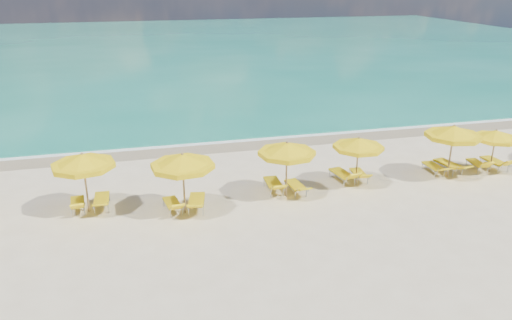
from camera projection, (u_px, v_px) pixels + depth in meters
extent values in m
plane|color=beige|center=(265.00, 199.00, 20.89)|extent=(120.00, 120.00, 0.00)
cube|color=#167E65|center=(168.00, 47.00, 64.49)|extent=(120.00, 80.00, 0.30)
cube|color=tan|center=(230.00, 144.00, 27.61)|extent=(120.00, 2.60, 0.01)
cube|color=white|center=(227.00, 140.00, 28.34)|extent=(120.00, 1.20, 0.03)
cube|color=white|center=(119.00, 109.00, 34.95)|extent=(14.00, 0.36, 0.05)
cube|color=white|center=(281.00, 80.00, 44.54)|extent=(18.00, 0.30, 0.05)
cylinder|color=#A18050|center=(86.00, 184.00, 19.37)|extent=(0.07, 0.07, 2.38)
cone|color=yellow|center=(83.00, 160.00, 19.02)|extent=(2.81, 2.81, 0.48)
cylinder|color=yellow|center=(83.00, 165.00, 19.10)|extent=(2.84, 2.84, 0.19)
sphere|color=#A18050|center=(82.00, 154.00, 18.93)|extent=(0.11, 0.11, 0.11)
cylinder|color=#A18050|center=(184.00, 185.00, 19.26)|extent=(0.08, 0.08, 2.41)
cone|color=yellow|center=(182.00, 160.00, 18.90)|extent=(3.04, 3.04, 0.48)
cylinder|color=yellow|center=(183.00, 166.00, 18.98)|extent=(3.07, 3.07, 0.19)
sphere|color=#A18050|center=(182.00, 154.00, 18.82)|extent=(0.11, 0.11, 0.11)
cylinder|color=#A18050|center=(286.00, 170.00, 20.77)|extent=(0.07, 0.07, 2.34)
cone|color=yellow|center=(287.00, 148.00, 20.42)|extent=(2.87, 2.87, 0.47)
cylinder|color=yellow|center=(287.00, 153.00, 20.50)|extent=(2.90, 2.90, 0.19)
sphere|color=#A18050|center=(287.00, 142.00, 20.34)|extent=(0.10, 0.10, 0.10)
cylinder|color=#A18050|center=(357.00, 162.00, 21.90)|extent=(0.07, 0.07, 2.16)
cone|color=yellow|center=(359.00, 143.00, 21.58)|extent=(2.84, 2.84, 0.43)
cylinder|color=yellow|center=(358.00, 147.00, 21.66)|extent=(2.87, 2.87, 0.17)
sphere|color=#A18050|center=(359.00, 138.00, 21.51)|extent=(0.10, 0.10, 0.10)
cylinder|color=#A18050|center=(451.00, 152.00, 22.73)|extent=(0.08, 0.08, 2.43)
cone|color=yellow|center=(454.00, 131.00, 22.38)|extent=(2.95, 2.95, 0.49)
cylinder|color=yellow|center=(453.00, 136.00, 22.46)|extent=(2.97, 2.97, 0.19)
sphere|color=#A18050|center=(455.00, 126.00, 22.29)|extent=(0.11, 0.11, 0.11)
cylinder|color=#A18050|center=(493.00, 152.00, 23.44)|extent=(0.06, 0.06, 2.03)
cone|color=yellow|center=(496.00, 134.00, 23.14)|extent=(2.15, 2.15, 0.41)
cylinder|color=yellow|center=(495.00, 138.00, 23.21)|extent=(2.17, 2.17, 0.16)
sphere|color=#A18050|center=(497.00, 130.00, 23.07)|extent=(0.09, 0.09, 0.09)
cube|color=yellow|center=(77.00, 202.00, 19.82)|extent=(0.61, 1.19, 0.07)
cube|color=yellow|center=(77.00, 206.00, 19.07)|extent=(0.55, 0.51, 0.39)
cube|color=yellow|center=(102.00, 198.00, 20.05)|extent=(0.58, 1.28, 0.08)
cube|color=yellow|center=(100.00, 205.00, 19.18)|extent=(0.57, 0.58, 0.33)
cube|color=yellow|center=(172.00, 203.00, 19.75)|extent=(0.71, 1.26, 0.07)
cube|color=yellow|center=(177.00, 207.00, 18.99)|extent=(0.60, 0.56, 0.40)
cube|color=yellow|center=(197.00, 200.00, 19.90)|extent=(0.85, 1.43, 0.08)
cube|color=yellow|center=(195.00, 206.00, 18.97)|extent=(0.70, 0.69, 0.38)
cube|color=yellow|center=(273.00, 182.00, 21.55)|extent=(0.65, 1.36, 0.08)
cube|color=yellow|center=(279.00, 187.00, 20.63)|extent=(0.62, 0.60, 0.40)
cube|color=yellow|center=(295.00, 185.00, 21.41)|extent=(0.65, 1.27, 0.08)
cube|color=yellow|center=(304.00, 190.00, 20.60)|extent=(0.59, 0.60, 0.32)
cube|color=yellow|center=(342.00, 173.00, 22.55)|extent=(0.79, 1.42, 0.08)
cube|color=yellow|center=(353.00, 176.00, 21.68)|extent=(0.67, 0.63, 0.46)
cube|color=yellow|center=(358.00, 173.00, 22.75)|extent=(0.64, 1.21, 0.07)
cube|color=yellow|center=(365.00, 176.00, 21.94)|extent=(0.57, 0.55, 0.35)
cube|color=yellow|center=(433.00, 166.00, 23.55)|extent=(0.55, 1.20, 0.07)
cube|color=yellow|center=(444.00, 170.00, 22.74)|extent=(0.54, 0.54, 0.32)
cube|color=yellow|center=(448.00, 163.00, 23.72)|extent=(0.82, 1.44, 0.08)
cube|color=yellow|center=(463.00, 168.00, 22.84)|extent=(0.70, 0.71, 0.33)
cube|color=yellow|center=(477.00, 163.00, 23.95)|extent=(0.66, 1.22, 0.07)
cube|color=yellow|center=(486.00, 165.00, 23.17)|extent=(0.57, 0.50, 0.43)
cube|color=yellow|center=(494.00, 161.00, 24.09)|extent=(0.64, 1.34, 0.08)
cube|color=yellow|center=(508.00, 163.00, 23.22)|extent=(0.61, 0.55, 0.46)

